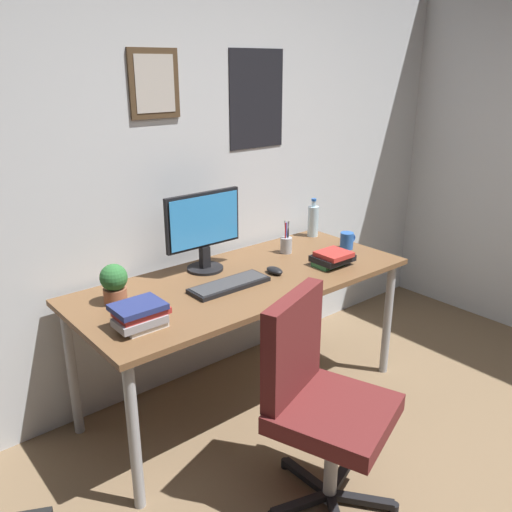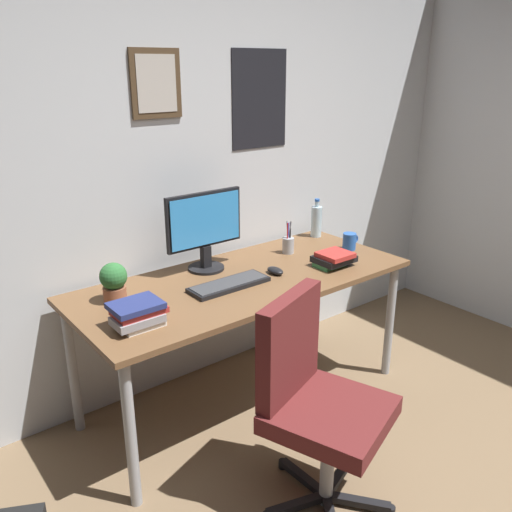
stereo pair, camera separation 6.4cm
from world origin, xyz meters
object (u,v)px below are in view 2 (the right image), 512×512
(water_bottle, at_px, (316,221))
(pen_cup, at_px, (288,244))
(potted_plant, at_px, (114,281))
(computer_mouse, at_px, (275,271))
(coffee_mug_near, at_px, (350,241))
(book_stack_right, at_px, (333,259))
(monitor, at_px, (205,228))
(office_chair, at_px, (314,395))
(book_stack_left, at_px, (138,314))
(keyboard, at_px, (229,284))

(water_bottle, xyz_separation_m, pen_cup, (-0.36, -0.13, -0.05))
(pen_cup, bearing_deg, potted_plant, -179.60)
(computer_mouse, height_order, coffee_mug_near, coffee_mug_near)
(book_stack_right, bearing_deg, monitor, 145.31)
(potted_plant, bearing_deg, office_chair, -63.98)
(pen_cup, distance_m, book_stack_left, 1.19)
(keyboard, distance_m, water_bottle, 1.01)
(office_chair, distance_m, monitor, 1.11)
(book_stack_right, bearing_deg, coffee_mug_near, 26.26)
(office_chair, distance_m, water_bottle, 1.51)
(potted_plant, height_order, book_stack_right, potted_plant)
(potted_plant, distance_m, book_stack_right, 1.21)
(water_bottle, height_order, book_stack_right, water_bottle)
(office_chair, distance_m, potted_plant, 1.07)
(book_stack_left, bearing_deg, potted_plant, 84.13)
(coffee_mug_near, distance_m, book_stack_right, 0.32)
(monitor, bearing_deg, office_chair, -97.50)
(book_stack_left, bearing_deg, monitor, 33.23)
(book_stack_right, bearing_deg, office_chair, -140.41)
(office_chair, relative_size, book_stack_left, 4.09)
(monitor, bearing_deg, book_stack_right, -34.69)
(book_stack_left, distance_m, book_stack_right, 1.20)
(water_bottle, bearing_deg, potted_plant, -174.51)
(computer_mouse, relative_size, water_bottle, 0.44)
(office_chair, height_order, potted_plant, same)
(computer_mouse, relative_size, book_stack_left, 0.47)
(monitor, height_order, keyboard, monitor)
(office_chair, bearing_deg, computer_mouse, 61.34)
(keyboard, xyz_separation_m, potted_plant, (-0.53, 0.19, 0.09))
(office_chair, distance_m, book_stack_left, 0.82)
(book_stack_left, bearing_deg, water_bottle, 16.65)
(monitor, xyz_separation_m, keyboard, (-0.04, -0.28, -0.23))
(office_chair, height_order, monitor, monitor)
(monitor, xyz_separation_m, computer_mouse, (0.26, -0.29, -0.22))
(office_chair, height_order, coffee_mug_near, office_chair)
(coffee_mug_near, bearing_deg, computer_mouse, -177.36)
(water_bottle, bearing_deg, book_stack_left, -163.35)
(keyboard, bearing_deg, office_chair, -96.91)
(coffee_mug_near, bearing_deg, book_stack_right, -153.74)
(monitor, distance_m, water_bottle, 0.91)
(potted_plant, bearing_deg, keyboard, -19.92)
(potted_plant, bearing_deg, monitor, 8.81)
(monitor, distance_m, book_stack_right, 0.74)
(office_chair, xyz_separation_m, water_bottle, (1.03, 1.05, 0.33))
(computer_mouse, height_order, book_stack_right, book_stack_right)
(computer_mouse, xyz_separation_m, coffee_mug_near, (0.62, 0.03, 0.03))
(potted_plant, bearing_deg, computer_mouse, -13.72)
(monitor, bearing_deg, book_stack_left, -146.77)
(water_bottle, relative_size, book_stack_left, 1.09)
(computer_mouse, distance_m, pen_cup, 0.35)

